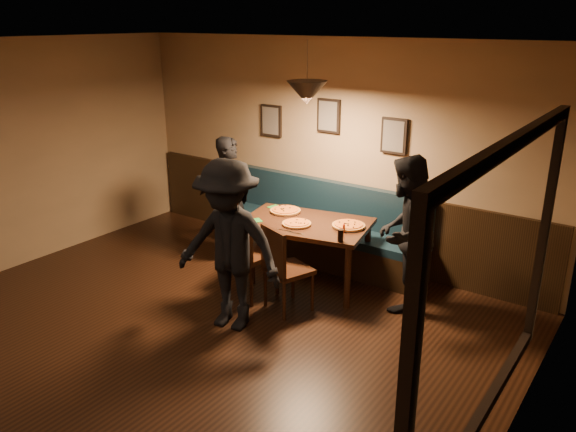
# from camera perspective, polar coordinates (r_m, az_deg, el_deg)

# --- Properties ---
(floor) EXTENTS (7.00, 7.00, 0.00)m
(floor) POSITION_cam_1_polar(r_m,az_deg,el_deg) (5.41, -16.70, -15.32)
(floor) COLOR black
(floor) RESTS_ON ground
(ceiling) EXTENTS (7.00, 7.00, 0.00)m
(ceiling) POSITION_cam_1_polar(r_m,az_deg,el_deg) (4.51, -20.22, 15.60)
(ceiling) COLOR silver
(ceiling) RESTS_ON ground
(wall_back) EXTENTS (6.00, 0.00, 6.00)m
(wall_back) POSITION_cam_1_polar(r_m,az_deg,el_deg) (7.30, 4.17, 6.59)
(wall_back) COLOR #8C704F
(wall_back) RESTS_ON ground
(wall_right) EXTENTS (0.00, 7.00, 7.00)m
(wall_right) POSITION_cam_1_polar(r_m,az_deg,el_deg) (3.12, 18.09, -12.66)
(wall_right) COLOR #8C704F
(wall_right) RESTS_ON ground
(wainscot) EXTENTS (5.88, 0.06, 1.00)m
(wainscot) POSITION_cam_1_polar(r_m,az_deg,el_deg) (7.52, 3.88, -0.15)
(wainscot) COLOR black
(wainscot) RESTS_ON ground
(booth_bench) EXTENTS (3.00, 0.60, 1.00)m
(booth_bench) POSITION_cam_1_polar(r_m,az_deg,el_deg) (7.31, 2.77, -0.73)
(booth_bench) COLOR #0F232D
(booth_bench) RESTS_ON ground
(window_frame) EXTENTS (0.06, 2.56, 1.86)m
(window_frame) POSITION_cam_1_polar(r_m,az_deg,el_deg) (3.51, 20.20, -7.32)
(window_frame) COLOR black
(window_frame) RESTS_ON wall_right
(window_glass) EXTENTS (0.00, 2.40, 2.40)m
(window_glass) POSITION_cam_1_polar(r_m,az_deg,el_deg) (3.52, 19.73, -7.21)
(window_glass) COLOR black
(window_glass) RESTS_ON wall_right
(picture_left) EXTENTS (0.32, 0.04, 0.42)m
(picture_left) POSITION_cam_1_polar(r_m,az_deg,el_deg) (7.71, -1.69, 9.59)
(picture_left) COLOR black
(picture_left) RESTS_ON wall_back
(picture_center) EXTENTS (0.32, 0.04, 0.42)m
(picture_center) POSITION_cam_1_polar(r_m,az_deg,el_deg) (7.18, 4.13, 10.05)
(picture_center) COLOR black
(picture_center) RESTS_ON wall_back
(picture_right) EXTENTS (0.32, 0.04, 0.42)m
(picture_right) POSITION_cam_1_polar(r_m,az_deg,el_deg) (6.80, 10.64, 7.94)
(picture_right) COLOR black
(picture_right) RESTS_ON wall_back
(pendant_lamp) EXTENTS (0.44, 0.44, 0.25)m
(pendant_lamp) POSITION_cam_1_polar(r_m,az_deg,el_deg) (6.19, 1.92, 12.33)
(pendant_lamp) COLOR black
(pendant_lamp) RESTS_ON ceiling
(dining_table) EXTENTS (1.61, 1.22, 0.78)m
(dining_table) POSITION_cam_1_polar(r_m,az_deg,el_deg) (6.68, 1.74, -3.74)
(dining_table) COLOR #32190D
(dining_table) RESTS_ON floor
(chair_near_left) EXTENTS (0.53, 0.53, 1.06)m
(chair_near_left) POSITION_cam_1_polar(r_m,az_deg,el_deg) (6.35, -3.69, -3.60)
(chair_near_left) COLOR black
(chair_near_left) RESTS_ON floor
(chair_near_right) EXTENTS (0.55, 0.55, 0.97)m
(chair_near_right) POSITION_cam_1_polar(r_m,az_deg,el_deg) (6.06, 0.07, -5.25)
(chair_near_right) COLOR black
(chair_near_right) RESTS_ON floor
(diner_left) EXTENTS (0.41, 0.61, 1.63)m
(diner_left) POSITION_cam_1_polar(r_m,az_deg,el_deg) (7.25, -5.72, 1.64)
(diner_left) COLOR black
(diner_left) RESTS_ON floor
(diner_right) EXTENTS (0.71, 0.88, 1.69)m
(diner_right) POSITION_cam_1_polar(r_m,az_deg,el_deg) (6.11, 11.63, -1.76)
(diner_right) COLOR black
(diner_right) RESTS_ON floor
(diner_front) EXTENTS (1.24, 0.85, 1.76)m
(diner_front) POSITION_cam_1_polar(r_m,az_deg,el_deg) (5.61, -6.01, -3.03)
(diner_front) COLOR black
(diner_front) RESTS_ON floor
(pizza_a) EXTENTS (0.40, 0.40, 0.04)m
(pizza_a) POSITION_cam_1_polar(r_m,az_deg,el_deg) (6.85, -0.27, 0.55)
(pizza_a) COLOR orange
(pizza_a) RESTS_ON dining_table
(pizza_b) EXTENTS (0.36, 0.36, 0.04)m
(pizza_b) POSITION_cam_1_polar(r_m,az_deg,el_deg) (6.43, 0.88, -0.76)
(pizza_b) COLOR #BE8923
(pizza_b) RESTS_ON dining_table
(pizza_c) EXTENTS (0.48, 0.48, 0.04)m
(pizza_c) POSITION_cam_1_polar(r_m,az_deg,el_deg) (6.40, 6.12, -0.95)
(pizza_c) COLOR orange
(pizza_c) RESTS_ON dining_table
(soda_glass) EXTENTS (0.08, 0.08, 0.13)m
(soda_glass) POSITION_cam_1_polar(r_m,az_deg,el_deg) (5.97, 5.32, -1.96)
(soda_glass) COLOR black
(soda_glass) RESTS_ON dining_table
(tabasco_bottle) EXTENTS (0.03, 0.03, 0.11)m
(tabasco_bottle) POSITION_cam_1_polar(r_m,az_deg,el_deg) (6.22, 5.65, -1.20)
(tabasco_bottle) COLOR #971805
(tabasco_bottle) RESTS_ON dining_table
(napkin_a) EXTENTS (0.17, 0.17, 0.01)m
(napkin_a) POSITION_cam_1_polar(r_m,az_deg,el_deg) (7.03, -1.29, 0.89)
(napkin_a) COLOR #1F7624
(napkin_a) RESTS_ON dining_table
(napkin_b) EXTENTS (0.19, 0.19, 0.01)m
(napkin_b) POSITION_cam_1_polar(r_m,az_deg,el_deg) (6.58, -3.33, -0.46)
(napkin_b) COLOR #1C6923
(napkin_b) RESTS_ON dining_table
(cutlery_set) EXTENTS (0.18, 0.04, 0.00)m
(cutlery_set) POSITION_cam_1_polar(r_m,az_deg,el_deg) (6.23, 0.16, -1.58)
(cutlery_set) COLOR #BAB9BE
(cutlery_set) RESTS_ON dining_table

